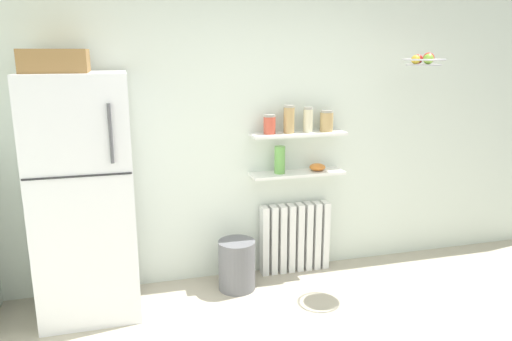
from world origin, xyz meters
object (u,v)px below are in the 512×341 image
object	(u,v)px
refrigerator	(83,193)
shelf_bowl	(317,167)
hanging_fruit_basket	(424,60)
storage_jar_2	(308,120)
radiator	(295,238)
storage_jar_1	(289,119)
trash_bin	(237,265)
storage_jar_3	(327,121)
storage_jar_0	(270,124)
vase	(280,160)

from	to	relation	value
refrigerator	shelf_bowl	size ratio (longest dim) A/B	14.10
shelf_bowl	hanging_fruit_basket	world-z (taller)	hanging_fruit_basket
refrigerator	storage_jar_2	bearing A→B (deg)	6.48
radiator	storage_jar_1	distance (m)	1.09
trash_bin	hanging_fruit_basket	world-z (taller)	hanging_fruit_basket
storage_jar_1	storage_jar_2	distance (m)	0.17
refrigerator	storage_jar_3	world-z (taller)	refrigerator
radiator	storage_jar_1	size ratio (longest dim) A/B	2.69
shelf_bowl	storage_jar_0	bearing A→B (deg)	-180.00
vase	shelf_bowl	world-z (taller)	vase
storage_jar_2	hanging_fruit_basket	size ratio (longest dim) A/B	0.65
radiator	vase	xyz separation A→B (m)	(-0.16, -0.03, 0.74)
refrigerator	shelf_bowl	world-z (taller)	refrigerator
storage_jar_1	storage_jar_2	xyz separation A→B (m)	(0.17, -0.00, -0.01)
storage_jar_0	vase	xyz separation A→B (m)	(0.09, 0.00, -0.31)
refrigerator	shelf_bowl	bearing A→B (deg)	6.15
vase	shelf_bowl	distance (m)	0.36
storage_jar_1	storage_jar_3	bearing A→B (deg)	-0.00
refrigerator	shelf_bowl	distance (m)	1.95
trash_bin	shelf_bowl	bearing A→B (deg)	12.77
shelf_bowl	storage_jar_1	bearing A→B (deg)	180.00
storage_jar_2	shelf_bowl	size ratio (longest dim) A/B	1.54
radiator	storage_jar_3	bearing A→B (deg)	-6.64
refrigerator	radiator	size ratio (longest dim) A/B	3.10
shelf_bowl	storage_jar_3	bearing A→B (deg)	-0.00
storage_jar_0	vase	distance (m)	0.32
refrigerator	vase	size ratio (longest dim) A/B	8.37
trash_bin	hanging_fruit_basket	xyz separation A→B (m)	(1.47, -0.26, 1.68)
refrigerator	hanging_fruit_basket	world-z (taller)	refrigerator
radiator	storage_jar_2	distance (m)	1.08
storage_jar_2	vase	world-z (taller)	storage_jar_2
radiator	storage_jar_0	world-z (taller)	storage_jar_0
refrigerator	vase	xyz separation A→B (m)	(1.59, 0.21, 0.11)
storage_jar_1	shelf_bowl	world-z (taller)	storage_jar_1
storage_jar_0	storage_jar_3	world-z (taller)	storage_jar_3
radiator	storage_jar_3	distance (m)	1.09
storage_jar_3	vase	xyz separation A→B (m)	(-0.42, 0.00, -0.32)
storage_jar_2	vase	bearing A→B (deg)	180.00
trash_bin	storage_jar_1	bearing A→B (deg)	19.23
hanging_fruit_basket	storage_jar_2	bearing A→B (deg)	151.28
storage_jar_3	trash_bin	xyz separation A→B (m)	(-0.85, -0.18, -1.16)
storage_jar_2	storage_jar_1	bearing A→B (deg)	180.00
trash_bin	hanging_fruit_basket	bearing A→B (deg)	-9.96
vase	trash_bin	distance (m)	0.96
storage_jar_0	storage_jar_1	xyz separation A→B (m)	(0.17, 0.00, 0.04)
radiator	vase	distance (m)	0.76
refrigerator	radiator	bearing A→B (deg)	7.76
radiator	hanging_fruit_basket	distance (m)	1.86
refrigerator	storage_jar_2	world-z (taller)	refrigerator
storage_jar_3	shelf_bowl	world-z (taller)	storage_jar_3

